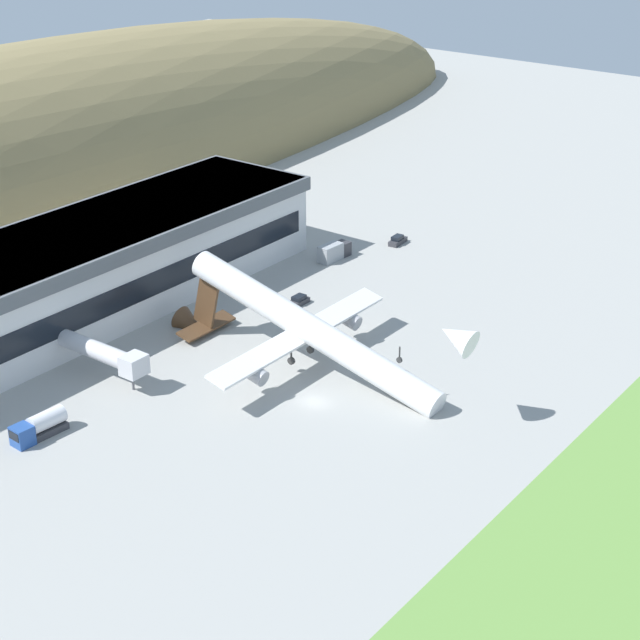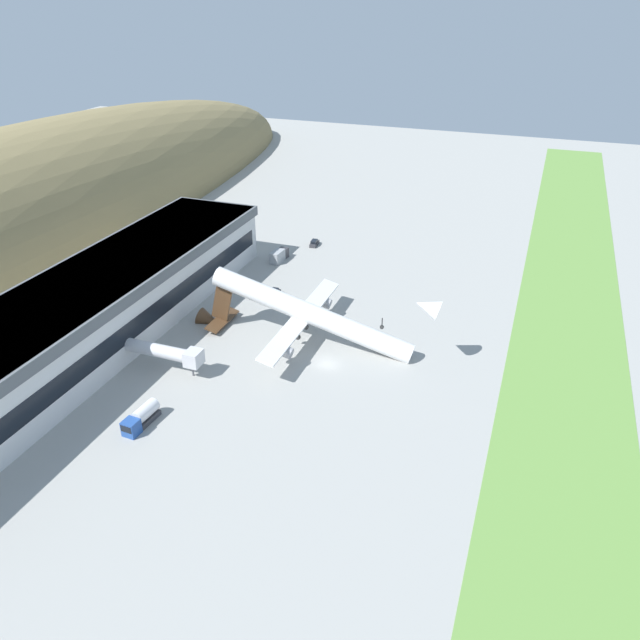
{
  "view_description": "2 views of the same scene",
  "coord_description": "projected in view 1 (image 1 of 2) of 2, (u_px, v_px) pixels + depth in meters",
  "views": [
    {
      "loc": [
        -101.31,
        -77.27,
        71.55
      ],
      "look_at": [
        9.65,
        6.41,
        6.95
      ],
      "focal_mm": 60.0,
      "sensor_mm": 36.0,
      "label": 1
    },
    {
      "loc": [
        -96.63,
        -34.13,
        65.21
      ],
      "look_at": [
        8.18,
        4.4,
        4.78
      ],
      "focal_mm": 35.0,
      "sensor_mm": 36.0,
      "label": 2
    }
  ],
  "objects": [
    {
      "name": "ground_plane",
      "position": [
        315.0,
        402.0,
        145.7
      ],
      "size": [
        451.19,
        451.19,
        0.0
      ],
      "primitive_type": "plane",
      "color": "#9E9E99"
    },
    {
      "name": "grass_strip_foreground",
      "position": [
        621.0,
        515.0,
        121.72
      ],
      "size": [
        406.07,
        22.52,
        0.08
      ],
      "primitive_type": "cube",
      "color": "#669342",
      "rests_on": "ground_plane"
    },
    {
      "name": "terminal_building",
      "position": [
        2.0,
        299.0,
        157.62
      ],
      "size": [
        119.92,
        22.94,
        13.98
      ],
      "color": "silver",
      "rests_on": "ground_plane"
    },
    {
      "name": "jetway_0",
      "position": [
        106.0,
        354.0,
        149.95
      ],
      "size": [
        3.38,
        15.8,
        5.43
      ],
      "color": "silver",
      "rests_on": "ground_plane"
    },
    {
      "name": "cargo_airplane",
      "position": [
        307.0,
        331.0,
        152.11
      ],
      "size": [
        36.79,
        52.53,
        16.68
      ],
      "color": "white"
    },
    {
      "name": "service_car_0",
      "position": [
        298.0,
        301.0,
        175.06
      ],
      "size": [
        4.15,
        1.88,
        1.48
      ],
      "color": "#333338",
      "rests_on": "ground_plane"
    },
    {
      "name": "service_car_1",
      "position": [
        398.0,
        240.0,
        200.28
      ],
      "size": [
        4.61,
        2.11,
        1.65
      ],
      "color": "#333338",
      "rests_on": "ground_plane"
    },
    {
      "name": "fuel_truck",
      "position": [
        334.0,
        252.0,
        192.93
      ],
      "size": [
        7.23,
        2.83,
        3.05
      ],
      "color": "#333338",
      "rests_on": "ground_plane"
    },
    {
      "name": "box_truck",
      "position": [
        40.0,
        426.0,
        136.74
      ],
      "size": [
        7.79,
        2.88,
        3.22
      ],
      "color": "#264C99",
      "rests_on": "ground_plane"
    },
    {
      "name": "traffic_cone_0",
      "position": [
        229.0,
        378.0,
        151.35
      ],
      "size": [
        0.52,
        0.52,
        0.58
      ],
      "color": "orange",
      "rests_on": "ground_plane"
    }
  ]
}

